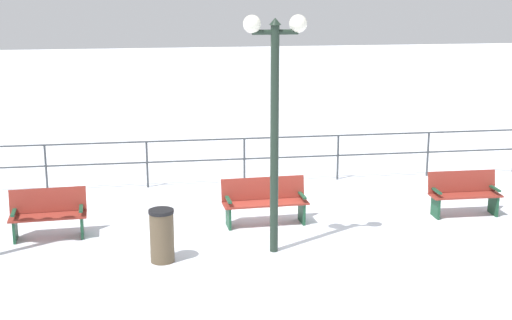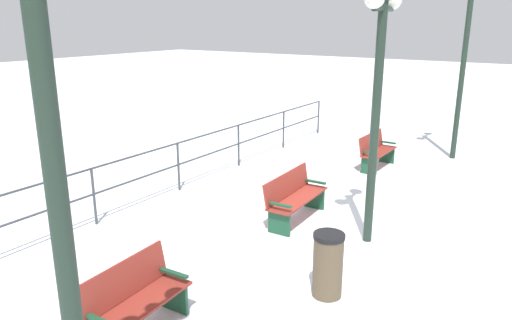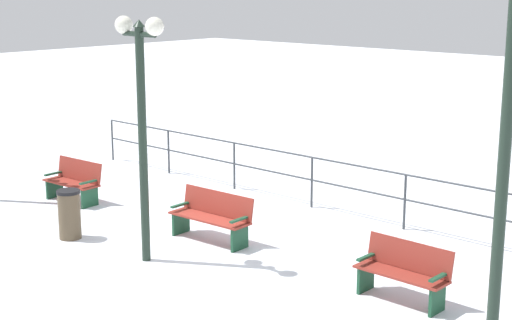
{
  "view_description": "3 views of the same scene",
  "coord_description": "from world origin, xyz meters",
  "px_view_note": "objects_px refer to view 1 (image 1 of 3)",
  "views": [
    {
      "loc": [
        13.48,
        -2.27,
        4.75
      ],
      "look_at": [
        -2.38,
        0.16,
        0.76
      ],
      "focal_mm": 50.71,
      "sensor_mm": 36.0,
      "label": 1
    },
    {
      "loc": [
        4.14,
        -7.66,
        3.75
      ],
      "look_at": [
        -1.11,
        0.11,
        1.02
      ],
      "focal_mm": 33.97,
      "sensor_mm": 36.0,
      "label": 2
    },
    {
      "loc": [
        9.66,
        10.0,
        4.71
      ],
      "look_at": [
        -1.97,
        -0.55,
        1.16
      ],
      "focal_mm": 54.71,
      "sensor_mm": 36.0,
      "label": 3
    }
  ],
  "objects_px": {
    "bench_second": "(265,201)",
    "bench_third": "(464,193)",
    "bench_nearest": "(48,214)",
    "lamppost_middle": "(275,92)",
    "trash_bin": "(162,236)"
  },
  "relations": [
    {
      "from": "bench_nearest",
      "to": "bench_third",
      "type": "distance_m",
      "value": 8.37
    },
    {
      "from": "bench_nearest",
      "to": "bench_second",
      "type": "bearing_deg",
      "value": 88.79
    },
    {
      "from": "bench_second",
      "to": "trash_bin",
      "type": "bearing_deg",
      "value": -52.98
    },
    {
      "from": "bench_nearest",
      "to": "bench_third",
      "type": "height_order",
      "value": "bench_nearest"
    },
    {
      "from": "bench_nearest",
      "to": "lamppost_middle",
      "type": "height_order",
      "value": "lamppost_middle"
    },
    {
      "from": "bench_third",
      "to": "trash_bin",
      "type": "distance_m",
      "value": 6.49
    },
    {
      "from": "bench_second",
      "to": "lamppost_middle",
      "type": "xyz_separation_m",
      "value": [
        1.54,
        -0.08,
        2.41
      ]
    },
    {
      "from": "bench_second",
      "to": "trash_bin",
      "type": "height_order",
      "value": "trash_bin"
    },
    {
      "from": "bench_nearest",
      "to": "lamppost_middle",
      "type": "xyz_separation_m",
      "value": [
        1.38,
        4.1,
        2.43
      ]
    },
    {
      "from": "lamppost_middle",
      "to": "bench_second",
      "type": "bearing_deg",
      "value": 176.85
    },
    {
      "from": "bench_nearest",
      "to": "bench_second",
      "type": "relative_size",
      "value": 0.84
    },
    {
      "from": "bench_third",
      "to": "trash_bin",
      "type": "xyz_separation_m",
      "value": [
        1.66,
        -6.27,
        0.0
      ]
    },
    {
      "from": "bench_second",
      "to": "bench_third",
      "type": "bearing_deg",
      "value": 86.54
    },
    {
      "from": "bench_third",
      "to": "bench_nearest",
      "type": "bearing_deg",
      "value": -88.74
    },
    {
      "from": "bench_second",
      "to": "bench_third",
      "type": "xyz_separation_m",
      "value": [
        0.06,
        4.19,
        -0.01
      ]
    }
  ]
}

